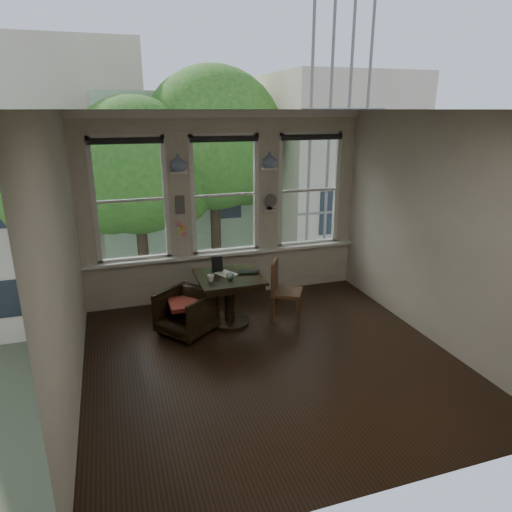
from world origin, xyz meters
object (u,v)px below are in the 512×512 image
object	(u,v)px
table	(229,300)
laptop	(249,273)
side_chair_right	(287,292)
armchair_left	(186,313)
mug	(211,278)

from	to	relation	value
table	laptop	distance (m)	0.49
side_chair_right	laptop	size ratio (longest dim) A/B	2.91
armchair_left	side_chair_right	size ratio (longest dim) A/B	0.74
mug	laptop	bearing A→B (deg)	10.11
table	laptop	size ratio (longest dim) A/B	2.85
table	armchair_left	distance (m)	0.66
mug	armchair_left	bearing A→B (deg)	174.75
table	mug	size ratio (longest dim) A/B	9.16
side_chair_right	armchair_left	bearing A→B (deg)	117.54
table	laptop	xyz separation A→B (m)	(0.30, -0.02, 0.39)
laptop	mug	bearing A→B (deg)	-161.31
armchair_left	laptop	size ratio (longest dim) A/B	2.17
side_chair_right	laptop	world-z (taller)	side_chair_right
side_chair_right	table	bearing A→B (deg)	109.60
side_chair_right	mug	world-z (taller)	side_chair_right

